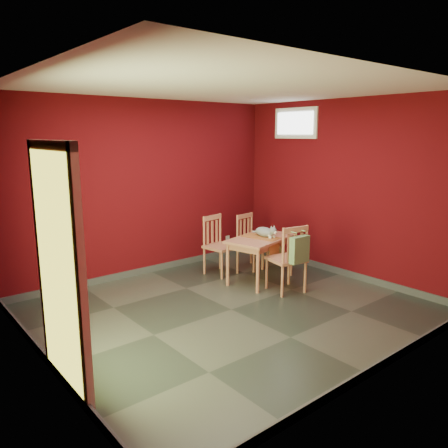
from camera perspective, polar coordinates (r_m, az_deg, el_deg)
ground at (r=5.62m, az=0.96°, el=-11.10°), size 4.50×4.50×0.00m
room_shell at (r=5.60m, az=0.97°, el=-10.63°), size 4.50×4.50×4.50m
doorway at (r=3.86m, az=-20.91°, el=-4.89°), size 0.06×1.01×2.13m
window at (r=7.46m, az=9.31°, el=12.87°), size 0.05×0.90×0.50m
outlet_plate at (r=7.96m, az=0.47°, el=-1.96°), size 0.08×0.02×0.12m
dining_table at (r=6.53m, az=4.83°, el=-2.45°), size 1.19×0.86×0.67m
table_runner at (r=6.45m, az=5.42°, el=-2.27°), size 0.40×0.63×0.29m
chair_far_left at (r=6.87m, az=-0.68°, el=-2.67°), size 0.49×0.49×0.93m
chair_far_right at (r=7.20m, az=3.51°, el=-2.18°), size 0.46×0.46×0.89m
chair_near at (r=6.13m, az=8.38°, el=-4.38°), size 0.53×0.53×0.96m
tote_bag at (r=5.92m, az=9.83°, el=-3.29°), size 0.31×0.18×0.43m
cat at (r=6.54m, az=5.33°, el=-0.79°), size 0.29×0.44×0.20m
picture_frame at (r=7.96m, az=6.45°, el=-2.89°), size 0.16×0.38×0.37m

